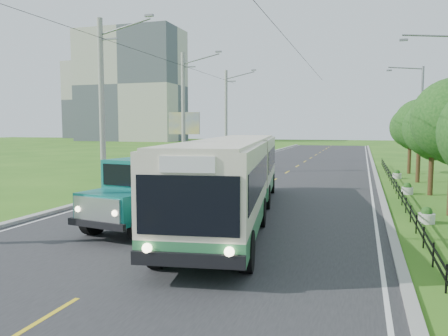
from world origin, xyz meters
The scene contains 23 objects.
ground centered at (0.00, 0.00, 0.00)m, with size 240.00×240.00×0.00m, color #2D6518.
road centered at (0.00, 20.00, 0.01)m, with size 14.00×120.00×0.02m, color #28282B.
curb_left centered at (-7.20, 20.00, 0.07)m, with size 0.40×120.00×0.15m, color #9E9E99.
curb_right centered at (7.15, 20.00, 0.05)m, with size 0.30×120.00×0.10m, color #9E9E99.
edge_line_left centered at (-6.65, 20.00, 0.02)m, with size 0.12×120.00×0.00m, color silver.
edge_line_right centered at (6.65, 20.00, 0.02)m, with size 0.12×120.00×0.00m, color silver.
centre_dash centered at (0.00, 0.00, 0.02)m, with size 0.12×2.20×0.00m, color yellow.
railing_right centered at (8.00, 14.00, 0.30)m, with size 0.04×40.00×0.60m, color black.
pole_near centered at (-8.26, 9.00, 5.09)m, with size 3.51×0.32×10.00m.
pole_mid centered at (-8.26, 21.00, 5.09)m, with size 3.51×0.32×10.00m.
pole_far centered at (-8.26, 33.00, 5.09)m, with size 3.51×0.32×10.00m.
tree_fourth centered at (9.86, 14.14, 3.59)m, with size 3.24×3.31×5.40m.
tree_fifth centered at (9.86, 20.14, 3.85)m, with size 3.48×3.52×5.80m.
tree_back centered at (9.86, 26.14, 3.65)m, with size 3.30×3.36×5.50m.
streetlight_far centered at (10.64, 28.00, 4.90)m, with size 3.02×0.20×9.07m.
planter_near centered at (8.60, 6.00, 0.29)m, with size 0.64×0.64×0.67m.
planter_mid centered at (8.60, 14.00, 0.29)m, with size 0.64×0.64×0.67m.
planter_far centered at (8.60, 22.00, 0.29)m, with size 0.64×0.64×0.67m.
billboard_left centered at (-9.50, 24.00, 3.87)m, with size 3.00×0.20×5.20m.
apartment_near centered at (-55.00, 95.00, 15.00)m, with size 28.00×14.00×30.00m, color #B7B2A3.
apartment_far centered at (-80.00, 120.00, 13.00)m, with size 24.00×14.00×26.00m, color #B7B2A3.
bus centered at (0.90, 4.70, 1.98)m, with size 5.31×17.25×3.29m.
dump_truck centered at (-1.70, 2.31, 1.51)m, with size 3.37×6.66×2.68m.
Camera 1 is at (6.03, -12.98, 3.88)m, focal length 35.00 mm.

